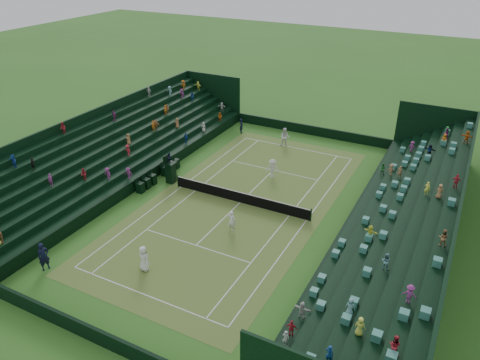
{
  "coord_description": "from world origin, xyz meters",
  "views": [
    {
      "loc": [
        14.52,
        -27.84,
        18.44
      ],
      "look_at": [
        0.0,
        0.0,
        2.0
      ],
      "focal_mm": 35.0,
      "sensor_mm": 36.0,
      "label": 1
    }
  ],
  "objects": [
    {
      "name": "player_far_east",
      "position": [
        0.45,
        5.12,
        0.85
      ],
      "size": [
        1.25,
        0.98,
        1.69
      ],
      "primitive_type": "imported",
      "rotation": [
        0.0,
        0.0,
        0.37
      ],
      "color": "silver",
      "rests_on": "ground"
    },
    {
      "name": "north_grandstand",
      "position": [
        12.66,
        0.0,
        1.55
      ],
      "size": [
        6.6,
        32.0,
        4.9
      ],
      "color": "black",
      "rests_on": "ground"
    },
    {
      "name": "player_far_west",
      "position": [
        -1.21,
        11.82,
        0.94
      ],
      "size": [
        1.07,
        0.92,
        1.89
      ],
      "primitive_type": "imported",
      "rotation": [
        0.0,
        0.0,
        0.25
      ],
      "color": "white",
      "rests_on": "ground"
    },
    {
      "name": "umpire_chair",
      "position": [
        -6.72,
        0.35,
        1.16
      ],
      "size": [
        0.86,
        0.86,
        2.72
      ],
      "color": "black",
      "rests_on": "ground"
    },
    {
      "name": "perimeter_wall_south",
      "position": [
        0.0,
        -15.88,
        0.5
      ],
      "size": [
        17.17,
        0.2,
        1.0
      ],
      "primitive_type": "cube",
      "color": "black",
      "rests_on": "ground"
    },
    {
      "name": "perimeter_wall_east",
      "position": [
        8.48,
        0.0,
        0.5
      ],
      "size": [
        0.2,
        31.77,
        1.0
      ],
      "primitive_type": "cube",
      "color": "black",
      "rests_on": "ground"
    },
    {
      "name": "player_near_west",
      "position": [
        -1.43,
        -10.04,
        0.86
      ],
      "size": [
        0.95,
        0.74,
        1.73
      ],
      "primitive_type": "imported",
      "rotation": [
        0.0,
        0.0,
        2.89
      ],
      "color": "white",
      "rests_on": "ground"
    },
    {
      "name": "player_near_east",
      "position": [
        1.3,
        -3.74,
        0.81
      ],
      "size": [
        0.6,
        0.39,
        1.63
      ],
      "primitive_type": "imported",
      "rotation": [
        0.0,
        0.0,
        3.15
      ],
      "color": "white",
      "rests_on": "ground"
    },
    {
      "name": "line_judge_north",
      "position": [
        -6.58,
        12.93,
        0.79
      ],
      "size": [
        0.58,
        0.68,
        1.58
      ],
      "primitive_type": "imported",
      "rotation": [
        0.0,
        0.0,
        2.0
      ],
      "color": "black",
      "rests_on": "ground"
    },
    {
      "name": "south_grandstand",
      "position": [
        -12.66,
        0.0,
        1.55
      ],
      "size": [
        6.6,
        32.0,
        4.9
      ],
      "color": "black",
      "rests_on": "ground"
    },
    {
      "name": "perimeter_wall_west",
      "position": [
        -8.48,
        0.0,
        0.5
      ],
      "size": [
        0.2,
        31.77,
        1.0
      ],
      "primitive_type": "cube",
      "color": "black",
      "rests_on": "ground"
    },
    {
      "name": "court_surface",
      "position": [
        0.0,
        0.0,
        0.01
      ],
      "size": [
        12.97,
        26.77,
        0.01
      ],
      "primitive_type": "cube",
      "color": "#3B7E2A",
      "rests_on": "ground"
    },
    {
      "name": "tennis_net",
      "position": [
        0.0,
        0.0,
        0.53
      ],
      "size": [
        11.67,
        0.1,
        1.06
      ],
      "color": "black",
      "rests_on": "ground"
    },
    {
      "name": "line_judge_south",
      "position": [
        -6.94,
        -12.8,
        0.94
      ],
      "size": [
        0.66,
        0.8,
        1.89
      ],
      "primitive_type": "imported",
      "rotation": [
        0.0,
        0.0,
        1.22
      ],
      "color": "black",
      "rests_on": "ground"
    },
    {
      "name": "perimeter_wall_north",
      "position": [
        0.0,
        15.88,
        0.5
      ],
      "size": [
        17.17,
        0.2,
        1.0
      ],
      "primitive_type": "cube",
      "color": "black",
      "rests_on": "ground"
    },
    {
      "name": "ground",
      "position": [
        0.0,
        0.0,
        0.0
      ],
      "size": [
        160.0,
        160.0,
        0.0
      ],
      "primitive_type": "plane",
      "color": "#326921",
      "rests_on": "ground"
    },
    {
      "name": "courtside_chairs",
      "position": [
        -7.93,
        0.28,
        0.47
      ],
      "size": [
        0.57,
        5.54,
        1.23
      ],
      "color": "black",
      "rests_on": "ground"
    }
  ]
}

